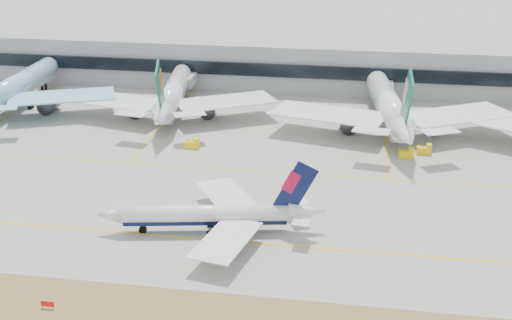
% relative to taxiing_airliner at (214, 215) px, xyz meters
% --- Properties ---
extents(ground, '(3000.00, 3000.00, 0.00)m').
position_rel_taxiing_airliner_xyz_m(ground, '(7.57, 1.78, -3.53)').
color(ground, gray).
rests_on(ground, ground).
extents(taxiing_airliner, '(43.34, 37.22, 14.64)m').
position_rel_taxiing_airliner_xyz_m(taxiing_airliner, '(0.00, 0.00, 0.00)').
color(taxiing_airliner, white).
rests_on(taxiing_airliner, ground).
extents(widebody_korean, '(65.13, 63.59, 23.21)m').
position_rel_taxiing_airliner_xyz_m(widebody_korean, '(-75.17, 68.04, 2.64)').
color(widebody_korean, '#8CC6E5').
rests_on(widebody_korean, ground).
extents(widebody_eva, '(60.34, 59.57, 21.72)m').
position_rel_taxiing_airliner_xyz_m(widebody_eva, '(-27.84, 70.11, 2.24)').
color(widebody_eva, white).
rests_on(widebody_eva, ground).
extents(widebody_cathay, '(65.13, 64.29, 23.44)m').
position_rel_taxiing_airliner_xyz_m(widebody_cathay, '(33.28, 66.85, 2.70)').
color(widebody_cathay, white).
rests_on(widebody_cathay, ground).
extents(terminal, '(280.00, 43.10, 15.00)m').
position_rel_taxiing_airliner_xyz_m(terminal, '(7.57, 116.62, 3.97)').
color(terminal, gray).
rests_on(terminal, ground).
extents(hold_sign_left, '(2.20, 0.15, 1.35)m').
position_rel_taxiing_airliner_xyz_m(hold_sign_left, '(-19.96, -30.22, -2.65)').
color(hold_sign_left, red).
rests_on(hold_sign_left, ground).
extents(gse_extra, '(3.55, 2.00, 2.60)m').
position_rel_taxiing_airliner_xyz_m(gse_extra, '(41.95, 49.75, -2.48)').
color(gse_extra, yellow).
rests_on(gse_extra, ground).
extents(gse_c, '(3.55, 2.00, 2.60)m').
position_rel_taxiing_airliner_xyz_m(gse_c, '(37.54, 46.62, -2.48)').
color(gse_c, yellow).
rests_on(gse_c, ground).
extents(gse_b, '(3.55, 2.00, 2.60)m').
position_rel_taxiing_airliner_xyz_m(gse_b, '(-15.46, 44.38, -2.48)').
color(gse_b, yellow).
rests_on(gse_b, ground).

